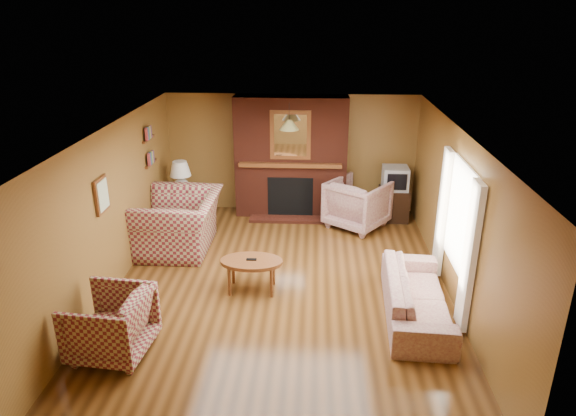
# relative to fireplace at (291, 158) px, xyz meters

# --- Properties ---
(floor) EXTENTS (6.50, 6.50, 0.00)m
(floor) POSITION_rel_fireplace_xyz_m (0.00, -2.98, -1.18)
(floor) COLOR #43260E
(floor) RESTS_ON ground
(ceiling) EXTENTS (6.50, 6.50, 0.00)m
(ceiling) POSITION_rel_fireplace_xyz_m (0.00, -2.98, 1.22)
(ceiling) COLOR silver
(ceiling) RESTS_ON wall_back
(wall_back) EXTENTS (6.50, 0.00, 6.50)m
(wall_back) POSITION_rel_fireplace_xyz_m (0.00, 0.27, 0.02)
(wall_back) COLOR olive
(wall_back) RESTS_ON floor
(wall_front) EXTENTS (6.50, 0.00, 6.50)m
(wall_front) POSITION_rel_fireplace_xyz_m (0.00, -6.23, 0.02)
(wall_front) COLOR olive
(wall_front) RESTS_ON floor
(wall_left) EXTENTS (0.00, 6.50, 6.50)m
(wall_left) POSITION_rel_fireplace_xyz_m (-2.50, -2.98, 0.02)
(wall_left) COLOR olive
(wall_left) RESTS_ON floor
(wall_right) EXTENTS (0.00, 6.50, 6.50)m
(wall_right) POSITION_rel_fireplace_xyz_m (2.50, -2.98, 0.02)
(wall_right) COLOR olive
(wall_right) RESTS_ON floor
(fireplace) EXTENTS (2.20, 0.82, 2.40)m
(fireplace) POSITION_rel_fireplace_xyz_m (0.00, 0.00, 0.00)
(fireplace) COLOR #4E1C11
(fireplace) RESTS_ON floor
(window_right) EXTENTS (0.10, 1.85, 2.00)m
(window_right) POSITION_rel_fireplace_xyz_m (2.45, -3.18, -0.06)
(window_right) COLOR beige
(window_right) RESTS_ON wall_right
(bookshelf) EXTENTS (0.09, 0.55, 0.71)m
(bookshelf) POSITION_rel_fireplace_xyz_m (-2.44, -1.08, 0.48)
(bookshelf) COLOR brown
(bookshelf) RESTS_ON wall_left
(botanical_print) EXTENTS (0.05, 0.40, 0.50)m
(botanical_print) POSITION_rel_fireplace_xyz_m (-2.47, -3.28, 0.37)
(botanical_print) COLOR brown
(botanical_print) RESTS_ON wall_left
(pendant_light) EXTENTS (0.36, 0.36, 0.48)m
(pendant_light) POSITION_rel_fireplace_xyz_m (0.00, -0.68, 0.82)
(pendant_light) COLOR black
(pendant_light) RESTS_ON ceiling
(plaid_loveseat) EXTENTS (1.33, 1.52, 0.98)m
(plaid_loveseat) POSITION_rel_fireplace_xyz_m (-1.85, -1.73, -0.69)
(plaid_loveseat) COLOR maroon
(plaid_loveseat) RESTS_ON floor
(plaid_armchair) EXTENTS (1.00, 0.97, 0.83)m
(plaid_armchair) POSITION_rel_fireplace_xyz_m (-1.95, -4.69, -0.77)
(plaid_armchair) COLOR maroon
(plaid_armchair) RESTS_ON floor
(floral_sofa) EXTENTS (0.93, 2.12, 0.61)m
(floral_sofa) POSITION_rel_fireplace_xyz_m (1.90, -3.65, -0.88)
(floral_sofa) COLOR #C2B396
(floral_sofa) RESTS_ON floor
(floral_armchair) EXTENTS (1.40, 1.41, 0.93)m
(floral_armchair) POSITION_rel_fireplace_xyz_m (1.31, -0.59, -0.72)
(floral_armchair) COLOR #C2B396
(floral_armchair) RESTS_ON floor
(coffee_table) EXTENTS (0.92, 0.57, 0.52)m
(coffee_table) POSITION_rel_fireplace_xyz_m (-0.43, -3.10, -0.74)
(coffee_table) COLOR brown
(coffee_table) RESTS_ON floor
(side_table) EXTENTS (0.45, 0.45, 0.56)m
(side_table) POSITION_rel_fireplace_xyz_m (-2.10, -0.53, -0.90)
(side_table) COLOR brown
(side_table) RESTS_ON floor
(table_lamp) EXTENTS (0.41, 0.41, 0.67)m
(table_lamp) POSITION_rel_fireplace_xyz_m (-2.10, -0.53, -0.24)
(table_lamp) COLOR silver
(table_lamp) RESTS_ON side_table
(tv_stand) EXTENTS (0.61, 0.56, 0.64)m
(tv_stand) POSITION_rel_fireplace_xyz_m (2.05, -0.18, -0.86)
(tv_stand) COLOR black
(tv_stand) RESTS_ON floor
(crt_tv) EXTENTS (0.49, 0.49, 0.45)m
(crt_tv) POSITION_rel_fireplace_xyz_m (2.05, -0.19, -0.32)
(crt_tv) COLOR #A6A9AE
(crt_tv) RESTS_ON tv_stand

